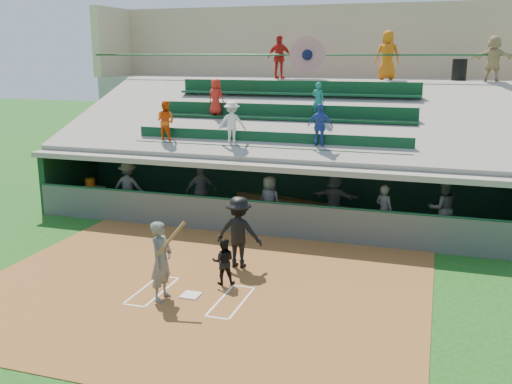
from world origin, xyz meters
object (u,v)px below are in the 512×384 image
(batter_at_plate, at_px, (161,261))
(water_cooler, at_px, (90,183))
(catcher, at_px, (223,261))
(home_plate, at_px, (191,295))
(white_table, at_px, (92,196))
(trash_bin, at_px, (459,70))

(batter_at_plate, xyz_separation_m, water_cooler, (-6.40, 6.74, -0.04))
(batter_at_plate, bearing_deg, catcher, 51.09)
(water_cooler, bearing_deg, batter_at_plate, -46.47)
(catcher, xyz_separation_m, water_cooler, (-7.44, 5.46, 0.32))
(home_plate, height_order, catcher, catcher)
(home_plate, relative_size, batter_at_plate, 0.22)
(home_plate, relative_size, catcher, 0.36)
(home_plate, bearing_deg, batter_at_plate, -147.68)
(catcher, relative_size, white_table, 1.45)
(batter_at_plate, height_order, catcher, batter_at_plate)
(batter_at_plate, height_order, trash_bin, trash_bin)
(home_plate, xyz_separation_m, white_table, (-6.94, 6.45, 0.36))
(trash_bin, bearing_deg, home_plate, -114.63)
(home_plate, relative_size, water_cooler, 1.22)
(batter_at_plate, distance_m, white_table, 9.34)
(batter_at_plate, distance_m, water_cooler, 9.30)
(white_table, distance_m, water_cooler, 0.54)
(batter_at_plate, distance_m, catcher, 1.69)
(batter_at_plate, height_order, white_table, batter_at_plate)
(batter_at_plate, bearing_deg, home_plate, 32.32)
(home_plate, xyz_separation_m, trash_bin, (5.96, 13.00, 4.99))
(water_cooler, bearing_deg, home_plate, -42.56)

